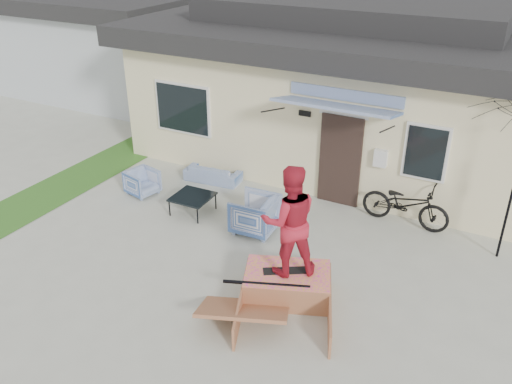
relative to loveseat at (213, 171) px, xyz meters
The scene contains 12 objects.
ground 4.61m from the loveseat, 62.46° to the right, with size 90.00×90.00×0.00m, color #AAAC9C.
grass_strip 3.72m from the loveseat, 145.83° to the right, with size 1.40×8.00×0.01m, color #2E6220.
house 4.75m from the loveseat, 61.41° to the left, with size 10.80×8.49×4.10m.
neighbor_house 10.36m from the loveseat, 144.75° to the left, with size 8.60×7.60×3.50m.
loveseat is the anchor object (origin of this frame).
armchair_left 1.76m from the loveseat, 127.99° to the right, with size 0.65×0.61×0.67m, color #2E549B.
armchair_right 2.63m from the loveseat, 38.48° to the right, with size 0.86×0.80×0.88m, color #2E549B.
coffee_table 1.64m from the loveseat, 73.64° to the right, with size 0.82×0.82×0.41m, color black.
bicycle 4.74m from the loveseat, ahead, with size 0.65×1.86×1.19m, color black.
skate_ramp 4.85m from the loveseat, 42.61° to the right, with size 1.44×1.92×0.48m, color #975A39, non-canonical shape.
skateboard 4.82m from the loveseat, 42.36° to the right, with size 0.84×0.21×0.05m, color black.
skater 4.97m from the loveseat, 42.36° to the right, with size 0.95×0.74×1.95m, color red.
Camera 1 is at (4.47, -6.03, 5.85)m, focal length 37.52 mm.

